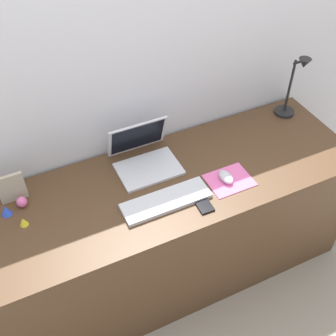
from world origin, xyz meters
The scene contains 13 objects.
ground_plane centered at (0.00, 0.00, 0.00)m, with size 6.00×6.00×0.00m, color gray.
back_wall centered at (0.00, 0.35, 0.79)m, with size 3.06×0.05×1.58m, color silver.
desk centered at (0.00, 0.00, 0.37)m, with size 1.86×0.63×0.74m, color #4C331E.
laptop centered at (-0.08, 0.17, 0.79)m, with size 0.30×0.27×0.21m.
keyboard centered at (-0.10, -0.11, 0.75)m, with size 0.41×0.13×0.02m, color silver.
mousepad centered at (0.23, -0.12, 0.74)m, with size 0.21×0.17×0.00m, color pink.
mouse centered at (0.22, -0.11, 0.76)m, with size 0.06×0.10×0.03m, color silver.
cell_phone centered at (0.05, -0.19, 0.74)m, with size 0.06×0.13×0.01m, color black.
desk_lamp centered at (0.79, 0.18, 0.92)m, with size 0.11×0.15×0.38m.
picture_frame centered at (-0.71, 0.20, 0.81)m, with size 0.12×0.02×0.15m, color #B2A58C.
toy_figurine_blue centered at (-0.76, 0.13, 0.77)m, with size 0.05×0.05×0.05m, color blue.
toy_figurine_yellow centered at (-0.70, 0.03, 0.76)m, with size 0.04×0.04×0.04m, color yellow.
toy_figurine_pink centered at (-0.68, 0.14, 0.77)m, with size 0.05×0.05×0.05m, color pink.
Camera 1 is at (-0.65, -1.28, 2.20)m, focal length 46.05 mm.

